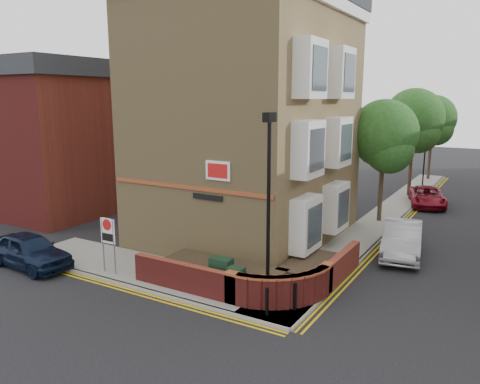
% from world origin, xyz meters
% --- Properties ---
extents(ground, '(120.00, 120.00, 0.00)m').
position_xyz_m(ground, '(0.00, 0.00, 0.00)').
color(ground, black).
rests_on(ground, ground).
extents(pavement_corner, '(13.00, 3.00, 0.12)m').
position_xyz_m(pavement_corner, '(-3.50, 1.50, 0.06)').
color(pavement_corner, gray).
rests_on(pavement_corner, ground).
extents(pavement_main, '(2.00, 32.00, 0.12)m').
position_xyz_m(pavement_main, '(2.00, 16.00, 0.06)').
color(pavement_main, gray).
rests_on(pavement_main, ground).
extents(kerb_side, '(13.00, 0.15, 0.12)m').
position_xyz_m(kerb_side, '(-3.50, 0.00, 0.06)').
color(kerb_side, gray).
rests_on(kerb_side, ground).
extents(kerb_main_near, '(0.15, 32.00, 0.12)m').
position_xyz_m(kerb_main_near, '(3.00, 16.00, 0.06)').
color(kerb_main_near, gray).
rests_on(kerb_main_near, ground).
extents(yellow_lines_side, '(13.00, 0.28, 0.01)m').
position_xyz_m(yellow_lines_side, '(-3.50, -0.25, 0.01)').
color(yellow_lines_side, gold).
rests_on(yellow_lines_side, ground).
extents(yellow_lines_main, '(0.28, 32.00, 0.01)m').
position_xyz_m(yellow_lines_main, '(3.25, 16.00, 0.01)').
color(yellow_lines_main, gold).
rests_on(yellow_lines_main, ground).
extents(corner_building, '(8.95, 10.40, 13.60)m').
position_xyz_m(corner_building, '(-2.84, 8.00, 6.23)').
color(corner_building, '#998051').
rests_on(corner_building, ground).
extents(garden_wall, '(6.80, 6.00, 1.20)m').
position_xyz_m(garden_wall, '(0.00, 2.50, 0.00)').
color(garden_wall, maroon).
rests_on(garden_wall, ground).
extents(lamppost, '(0.25, 0.50, 6.30)m').
position_xyz_m(lamppost, '(1.60, 1.20, 3.34)').
color(lamppost, black).
rests_on(lamppost, pavement_corner).
extents(utility_cabinet_large, '(0.80, 0.45, 1.20)m').
position_xyz_m(utility_cabinet_large, '(-0.30, 1.30, 0.72)').
color(utility_cabinet_large, '#163220').
rests_on(utility_cabinet_large, pavement_corner).
extents(utility_cabinet_small, '(0.55, 0.40, 1.10)m').
position_xyz_m(utility_cabinet_small, '(0.50, 1.00, 0.67)').
color(utility_cabinet_small, '#163220').
rests_on(utility_cabinet_small, pavement_corner).
extents(bollard_near, '(0.11, 0.11, 0.90)m').
position_xyz_m(bollard_near, '(2.00, 0.40, 0.57)').
color(bollard_near, black).
rests_on(bollard_near, pavement_corner).
extents(bollard_far, '(0.11, 0.11, 0.90)m').
position_xyz_m(bollard_far, '(2.60, 1.20, 0.57)').
color(bollard_far, black).
rests_on(bollard_far, pavement_corner).
extents(zone_sign, '(0.72, 0.07, 2.20)m').
position_xyz_m(zone_sign, '(-5.00, 0.50, 1.64)').
color(zone_sign, slate).
rests_on(zone_sign, pavement_corner).
extents(side_building, '(6.40, 10.40, 9.00)m').
position_xyz_m(side_building, '(-15.00, 8.00, 4.55)').
color(side_building, maroon).
rests_on(side_building, ground).
extents(tree_near, '(3.64, 3.65, 6.70)m').
position_xyz_m(tree_near, '(2.00, 14.05, 4.70)').
color(tree_near, '#382B1E').
rests_on(tree_near, pavement_main).
extents(tree_mid, '(4.03, 4.03, 7.42)m').
position_xyz_m(tree_mid, '(2.00, 22.05, 5.20)').
color(tree_mid, '#382B1E').
rests_on(tree_mid, pavement_main).
extents(tree_far, '(3.81, 3.81, 7.00)m').
position_xyz_m(tree_far, '(2.00, 30.05, 4.91)').
color(tree_far, '#382B1E').
rests_on(tree_far, pavement_main).
extents(traffic_light_assembly, '(0.20, 0.16, 4.20)m').
position_xyz_m(traffic_light_assembly, '(2.40, 25.00, 2.78)').
color(traffic_light_assembly, black).
rests_on(traffic_light_assembly, pavement_main).
extents(navy_hatchback, '(4.23, 1.90, 1.41)m').
position_xyz_m(navy_hatchback, '(-8.52, -0.50, 0.71)').
color(navy_hatchback, black).
rests_on(navy_hatchback, ground).
extents(silver_car_near, '(2.32, 4.74, 1.49)m').
position_xyz_m(silver_car_near, '(4.32, 8.82, 0.75)').
color(silver_car_near, gray).
rests_on(silver_car_near, ground).
extents(red_car_main, '(3.11, 4.81, 1.23)m').
position_xyz_m(red_car_main, '(3.60, 19.71, 0.62)').
color(red_car_main, maroon).
rests_on(red_car_main, ground).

